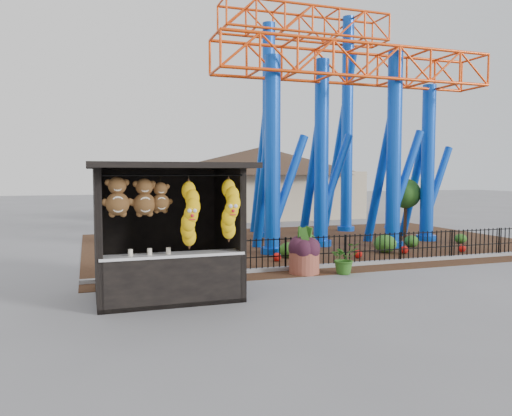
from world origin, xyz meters
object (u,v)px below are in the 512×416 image
object	(u,v)px
terracotta_planter	(304,263)
potted_plant	(344,258)
prize_booth	(167,232)
roller_coaster	(335,88)

from	to	relation	value
terracotta_planter	potted_plant	size ratio (longest dim) A/B	0.96
prize_booth	roller_coaster	size ratio (longest dim) A/B	0.32
terracotta_planter	potted_plant	xyz separation A→B (m)	(1.08, -0.39, 0.14)
prize_booth	roller_coaster	distance (m)	12.00
prize_booth	roller_coaster	bearing A→B (deg)	42.03
potted_plant	terracotta_planter	bearing A→B (deg)	151.22
roller_coaster	potted_plant	distance (m)	9.09
prize_booth	potted_plant	bearing A→B (deg)	12.22
roller_coaster	prize_booth	bearing A→B (deg)	-137.97
prize_booth	terracotta_planter	distance (m)	4.59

